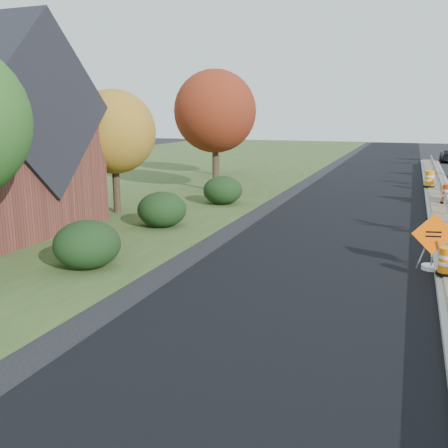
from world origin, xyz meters
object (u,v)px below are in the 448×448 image
(barrel_median_mid, at_px, (448,194))
(barrel_median_near, at_px, (446,262))
(barrel_median_far, at_px, (429,179))
(caution_sign, at_px, (431,256))

(barrel_median_mid, bearing_deg, barrel_median_near, -93.33)
(barrel_median_near, bearing_deg, barrel_median_far, 90.00)
(barrel_median_mid, bearing_deg, barrel_median_far, 96.94)
(barrel_median_near, relative_size, barrel_median_mid, 0.79)
(barrel_median_far, bearing_deg, caution_sign, -91.15)
(barrel_median_near, bearing_deg, barrel_median_mid, 86.67)
(caution_sign, relative_size, barrel_median_far, 1.79)
(caution_sign, height_order, barrel_median_near, caution_sign)
(barrel_median_far, bearing_deg, barrel_median_mid, -83.06)
(caution_sign, bearing_deg, barrel_median_near, -84.98)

